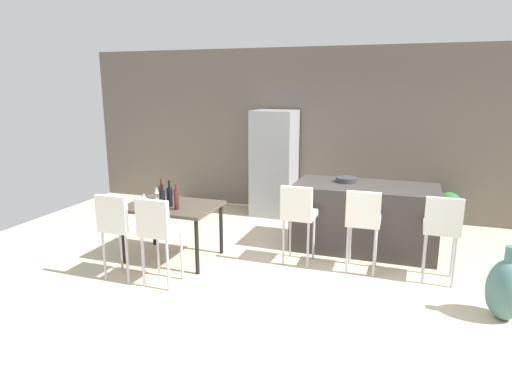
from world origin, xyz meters
TOP-DOWN VIEW (x-y plane):
  - ground_plane at (0.00, 0.00)m, footprint 10.00×10.00m
  - back_wall at (0.00, 2.68)m, footprint 10.00×0.12m
  - kitchen_island at (0.51, 0.96)m, footprint 1.94×0.95m
  - bar_chair_left at (-0.23, 0.11)m, footprint 0.41×0.41m
  - bar_chair_middle at (0.57, 0.11)m, footprint 0.41×0.41m
  - bar_chair_right at (1.46, 0.11)m, footprint 0.41×0.41m
  - dining_table at (-1.84, -0.23)m, footprint 1.18×0.86m
  - dining_chair_near at (-2.11, -1.02)m, footprint 0.40×0.40m
  - dining_chair_far at (-1.58, -1.02)m, footprint 0.40×0.40m
  - wine_bottle_inner at (-1.83, -0.31)m, footprint 0.08×0.08m
  - wine_bottle_far at (-1.84, -0.47)m, footprint 0.07×0.07m
  - wine_bottle_corner at (-2.06, -0.12)m, footprint 0.07×0.07m
  - wine_bottle_middle at (-1.67, -0.41)m, footprint 0.06×0.06m
  - wine_glass_left at (-2.18, -0.05)m, footprint 0.07×0.07m
  - wine_glass_right at (-2.15, -0.41)m, footprint 0.07×0.07m
  - refrigerator at (-1.19, 2.24)m, footprint 0.72×0.68m
  - fruit_bowl at (0.22, 1.08)m, footprint 0.29×0.29m
  - floor_vase at (2.04, -0.59)m, footprint 0.38×0.38m
  - potted_plant at (1.69, 2.23)m, footprint 0.42×0.42m

SIDE VIEW (x-z plane):
  - ground_plane at x=0.00m, z-range 0.00..0.00m
  - floor_vase at x=2.04m, z-range -0.06..0.70m
  - potted_plant at x=1.69m, z-range 0.06..0.68m
  - kitchen_island at x=0.51m, z-range 0.00..0.92m
  - dining_table at x=-1.84m, z-range 0.30..1.04m
  - bar_chair_left at x=-0.23m, z-range 0.17..1.22m
  - bar_chair_middle at x=0.57m, z-range 0.17..1.22m
  - bar_chair_right at x=1.46m, z-range 0.17..1.22m
  - dining_chair_near at x=-2.11m, z-range 0.17..1.22m
  - dining_chair_far at x=-1.58m, z-range 0.17..1.22m
  - wine_bottle_corner at x=-2.06m, z-range 0.70..1.01m
  - wine_glass_left at x=-2.18m, z-range 0.78..0.95m
  - wine_glass_right at x=-2.15m, z-range 0.78..0.95m
  - wine_bottle_inner at x=-1.83m, z-range 0.70..1.04m
  - wine_bottle_far at x=-1.84m, z-range 0.70..1.03m
  - wine_bottle_middle at x=-1.67m, z-range 0.71..1.04m
  - refrigerator at x=-1.19m, z-range 0.00..1.84m
  - fruit_bowl at x=0.22m, z-range 0.92..0.99m
  - back_wall at x=0.00m, z-range 0.00..2.90m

